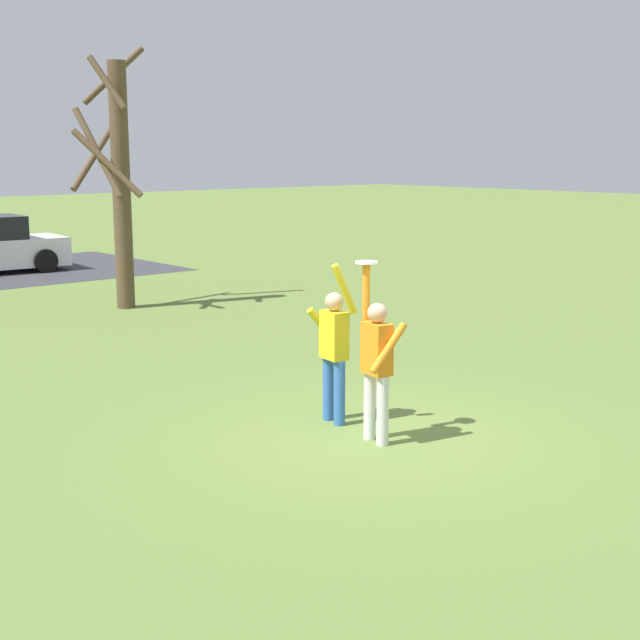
{
  "coord_description": "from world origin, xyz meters",
  "views": [
    {
      "loc": [
        -7.25,
        -7.15,
        3.34
      ],
      "look_at": [
        -0.13,
        0.99,
        1.29
      ],
      "focal_mm": 49.92,
      "sensor_mm": 36.0,
      "label": 1
    }
  ],
  "objects_px": {
    "bare_tree_tall": "(118,177)",
    "frisbee_disc": "(366,262)",
    "person_defender": "(334,346)",
    "person_catcher": "(377,360)"
  },
  "relations": [
    {
      "from": "person_defender",
      "to": "frisbee_disc",
      "type": "relative_size",
      "value": 7.78
    },
    {
      "from": "person_defender",
      "to": "frisbee_disc",
      "type": "distance_m",
      "value": 1.3
    },
    {
      "from": "person_catcher",
      "to": "person_defender",
      "type": "relative_size",
      "value": 1.02
    },
    {
      "from": "person_catcher",
      "to": "frisbee_disc",
      "type": "bearing_deg",
      "value": 0.0
    },
    {
      "from": "person_catcher",
      "to": "bare_tree_tall",
      "type": "relative_size",
      "value": 0.37
    },
    {
      "from": "person_defender",
      "to": "bare_tree_tall",
      "type": "bearing_deg",
      "value": 176.13
    },
    {
      "from": "frisbee_disc",
      "to": "bare_tree_tall",
      "type": "height_order",
      "value": "bare_tree_tall"
    },
    {
      "from": "bare_tree_tall",
      "to": "frisbee_disc",
      "type": "bearing_deg",
      "value": -102.81
    },
    {
      "from": "person_defender",
      "to": "person_catcher",
      "type": "bearing_deg",
      "value": 0.0
    },
    {
      "from": "person_defender",
      "to": "bare_tree_tall",
      "type": "xyz_separation_m",
      "value": [
        2.14,
        9.21,
        1.83
      ]
    }
  ]
}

